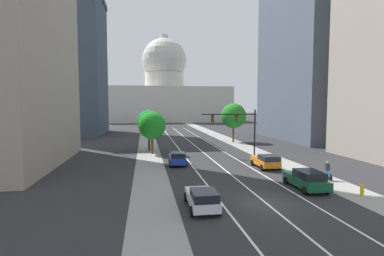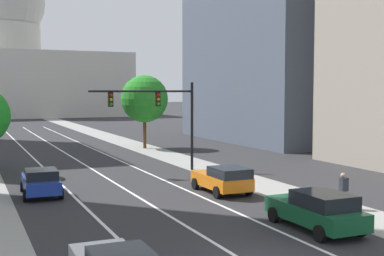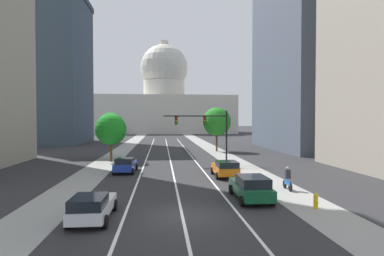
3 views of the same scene
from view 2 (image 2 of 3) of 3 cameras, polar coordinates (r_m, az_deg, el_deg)
ground_plane at (r=54.57m, az=-15.08°, el=-1.94°), size 400.00×400.00×0.00m
sidewalk_right at (r=51.54m, az=-5.61°, el=-2.16°), size 3.24×130.00×0.01m
lane_stripe_left at (r=39.39m, az=-16.15°, el=-4.23°), size 0.16×90.00×0.01m
lane_stripe_center at (r=39.92m, az=-11.74°, el=-4.05°), size 0.16×90.00×0.01m
lane_stripe_right at (r=40.67m, az=-7.48°, el=-3.84°), size 0.16×90.00×0.01m
capitol_building at (r=122.07m, az=-20.16°, el=6.84°), size 53.15×25.08×35.91m
car_green at (r=21.60m, az=13.71°, el=-8.79°), size 2.15×4.73×1.60m
car_blue at (r=28.87m, az=-16.41°, el=-5.72°), size 2.14×4.28×1.47m
car_orange at (r=28.44m, az=3.48°, el=-5.64°), size 2.11×4.12×1.52m
traffic_signal_mast at (r=35.51m, az=-3.52°, el=2.14°), size 7.47×0.39×6.23m
cyclist at (r=25.69m, az=16.42°, el=-6.73°), size 0.36×1.70×1.72m
street_tree_near_right at (r=50.53m, az=-5.29°, el=3.23°), size 4.62×4.62×7.18m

